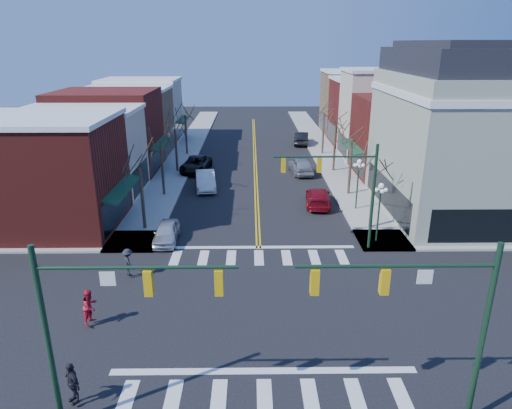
{
  "coord_description": "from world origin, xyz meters",
  "views": [
    {
      "loc": [
        -0.51,
        -20.44,
        13.17
      ],
      "look_at": [
        -0.16,
        8.62,
        2.8
      ],
      "focal_mm": 32.0,
      "sensor_mm": 36.0,
      "label": 1
    }
  ],
  "objects_px": {
    "pedestrian_dark_b": "(128,262)",
    "victorian_corner": "(470,131)",
    "car_left_near": "(166,232)",
    "car_left_mid": "(206,180)",
    "car_right_near": "(318,197)",
    "pedestrian_red_b": "(90,306)",
    "car_right_mid": "(301,166)",
    "lamppost_midblock": "(358,176)",
    "car_right_far": "(301,138)",
    "car_left_far": "(196,164)",
    "lamppost_corner": "(380,202)",
    "pedestrian_dark_a": "(72,383)"
  },
  "relations": [
    {
      "from": "car_left_far",
      "to": "car_right_near",
      "type": "distance_m",
      "value": 15.99
    },
    {
      "from": "lamppost_corner",
      "to": "pedestrian_dark_a",
      "type": "xyz_separation_m",
      "value": [
        -15.5,
        -14.89,
        -1.94
      ]
    },
    {
      "from": "lamppost_corner",
      "to": "car_right_near",
      "type": "relative_size",
      "value": 0.86
    },
    {
      "from": "car_right_mid",
      "to": "pedestrian_dark_a",
      "type": "xyz_separation_m",
      "value": [
        -12.1,
        -32.64,
        0.16
      ]
    },
    {
      "from": "pedestrian_red_b",
      "to": "pedestrian_dark_b",
      "type": "xyz_separation_m",
      "value": [
        0.62,
        4.84,
        -0.06
      ]
    },
    {
      "from": "car_left_near",
      "to": "car_left_mid",
      "type": "relative_size",
      "value": 0.79
    },
    {
      "from": "lamppost_midblock",
      "to": "victorian_corner",
      "type": "bearing_deg",
      "value": -3.45
    },
    {
      "from": "lamppost_corner",
      "to": "car_right_near",
      "type": "height_order",
      "value": "lamppost_corner"
    },
    {
      "from": "pedestrian_dark_b",
      "to": "victorian_corner",
      "type": "bearing_deg",
      "value": -105.44
    },
    {
      "from": "car_left_near",
      "to": "car_right_far",
      "type": "bearing_deg",
      "value": 66.58
    },
    {
      "from": "car_left_far",
      "to": "pedestrian_dark_b",
      "type": "xyz_separation_m",
      "value": [
        -1.33,
        -23.57,
        0.2
      ]
    },
    {
      "from": "car_right_mid",
      "to": "car_right_near",
      "type": "bearing_deg",
      "value": 86.13
    },
    {
      "from": "lamppost_midblock",
      "to": "pedestrian_red_b",
      "type": "height_order",
      "value": "lamppost_midblock"
    },
    {
      "from": "car_right_near",
      "to": "pedestrian_red_b",
      "type": "xyz_separation_m",
      "value": [
        -13.57,
        -17.42,
        0.32
      ]
    },
    {
      "from": "car_right_far",
      "to": "pedestrian_dark_a",
      "type": "distance_m",
      "value": 49.26
    },
    {
      "from": "car_left_mid",
      "to": "victorian_corner",
      "type": "bearing_deg",
      "value": -24.93
    },
    {
      "from": "car_left_mid",
      "to": "pedestrian_dark_b",
      "type": "relative_size",
      "value": 2.98
    },
    {
      "from": "lamppost_corner",
      "to": "victorian_corner",
      "type": "bearing_deg",
      "value": 35.86
    },
    {
      "from": "car_right_mid",
      "to": "pedestrian_red_b",
      "type": "xyz_separation_m",
      "value": [
        -13.15,
        -27.4,
        0.2
      ]
    },
    {
      "from": "car_left_mid",
      "to": "pedestrian_dark_a",
      "type": "height_order",
      "value": "pedestrian_dark_a"
    },
    {
      "from": "car_left_mid",
      "to": "lamppost_midblock",
      "type": "bearing_deg",
      "value": -32.78
    },
    {
      "from": "lamppost_corner",
      "to": "pedestrian_dark_a",
      "type": "bearing_deg",
      "value": -136.15
    },
    {
      "from": "pedestrian_dark_a",
      "to": "pedestrian_dark_b",
      "type": "relative_size",
      "value": 1.04
    },
    {
      "from": "car_right_far",
      "to": "pedestrian_red_b",
      "type": "distance_m",
      "value": 44.59
    },
    {
      "from": "car_right_near",
      "to": "car_left_far",
      "type": "bearing_deg",
      "value": -37.62
    },
    {
      "from": "lamppost_midblock",
      "to": "car_left_far",
      "type": "relative_size",
      "value": 0.76
    },
    {
      "from": "car_right_far",
      "to": "lamppost_midblock",
      "type": "bearing_deg",
      "value": 100.66
    },
    {
      "from": "car_left_mid",
      "to": "pedestrian_red_b",
      "type": "bearing_deg",
      "value": -106.93
    },
    {
      "from": "car_left_near",
      "to": "car_right_near",
      "type": "xyz_separation_m",
      "value": [
        11.62,
        7.42,
        0.06
      ]
    },
    {
      "from": "lamppost_midblock",
      "to": "pedestrian_dark_b",
      "type": "distance_m",
      "value": 19.63
    },
    {
      "from": "lamppost_corner",
      "to": "car_right_near",
      "type": "xyz_separation_m",
      "value": [
        -2.98,
        7.77,
        -2.23
      ]
    },
    {
      "from": "lamppost_corner",
      "to": "car_left_mid",
      "type": "bearing_deg",
      "value": 136.03
    },
    {
      "from": "lamppost_corner",
      "to": "car_left_far",
      "type": "relative_size",
      "value": 0.76
    },
    {
      "from": "lamppost_corner",
      "to": "pedestrian_red_b",
      "type": "xyz_separation_m",
      "value": [
        -16.55,
        -9.65,
        -1.91
      ]
    },
    {
      "from": "car_left_near",
      "to": "pedestrian_dark_b",
      "type": "bearing_deg",
      "value": -106.07
    },
    {
      "from": "car_right_far",
      "to": "pedestrian_dark_b",
      "type": "bearing_deg",
      "value": 75.92
    },
    {
      "from": "pedestrian_red_b",
      "to": "car_right_far",
      "type": "bearing_deg",
      "value": -0.44
    },
    {
      "from": "car_left_far",
      "to": "car_right_mid",
      "type": "relative_size",
      "value": 1.14
    },
    {
      "from": "lamppost_corner",
      "to": "pedestrian_dark_a",
      "type": "distance_m",
      "value": 21.58
    },
    {
      "from": "victorian_corner",
      "to": "car_right_mid",
      "type": "height_order",
      "value": "victorian_corner"
    },
    {
      "from": "car_left_far",
      "to": "car_right_mid",
      "type": "bearing_deg",
      "value": 1.24
    },
    {
      "from": "lamppost_midblock",
      "to": "car_right_far",
      "type": "relative_size",
      "value": 0.83
    },
    {
      "from": "car_right_near",
      "to": "car_right_mid",
      "type": "bearing_deg",
      "value": -81.82
    },
    {
      "from": "car_right_near",
      "to": "car_right_far",
      "type": "bearing_deg",
      "value": -86.98
    },
    {
      "from": "lamppost_midblock",
      "to": "car_left_near",
      "type": "relative_size",
      "value": 1.09
    },
    {
      "from": "car_left_mid",
      "to": "car_right_near",
      "type": "relative_size",
      "value": 1.0
    },
    {
      "from": "car_left_far",
      "to": "car_right_near",
      "type": "xyz_separation_m",
      "value": [
        11.62,
        -10.98,
        -0.06
      ]
    },
    {
      "from": "car_right_near",
      "to": "pedestrian_red_b",
      "type": "bearing_deg",
      "value": 57.85
    },
    {
      "from": "lamppost_corner",
      "to": "car_left_near",
      "type": "xyz_separation_m",
      "value": [
        -14.6,
        0.35,
        -2.29
      ]
    },
    {
      "from": "car_left_mid",
      "to": "pedestrian_dark_a",
      "type": "distance_m",
      "value": 27.54
    }
  ]
}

